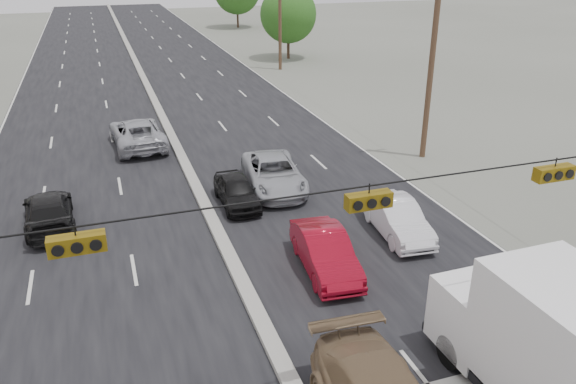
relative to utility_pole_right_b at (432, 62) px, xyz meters
name	(u,v)px	position (x,y,z in m)	size (l,w,h in m)	color
road_surface	(157,107)	(-12.50, 15.00, -5.11)	(20.00, 160.00, 0.02)	black
center_median	(157,106)	(-12.50, 15.00, -5.01)	(0.50, 160.00, 0.20)	gray
utility_pole_right_b	(432,62)	(0.00, 0.00, 0.00)	(1.60, 0.30, 10.00)	#422D1E
utility_pole_right_c	(280,12)	(0.00, 25.00, 0.00)	(1.60, 0.30, 10.00)	#422D1E
traffic_signals	(364,199)	(-11.10, -15.00, 0.39)	(25.00, 0.30, 0.54)	black
tree_right_mid	(288,14)	(2.50, 30.00, -0.77)	(5.60, 5.60, 7.14)	#382619
box_truck	(568,361)	(-6.99, -17.43, -3.18)	(2.74, 7.45, 3.75)	black
red_sedan	(325,252)	(-9.50, -9.19, -4.38)	(1.53, 4.39, 1.45)	maroon
black_suv	(553,338)	(-5.50, -15.64, -4.29)	(2.72, 5.91, 1.64)	black
queue_car_a	(237,191)	(-11.10, -2.84, -4.45)	(1.54, 3.84, 1.31)	black
queue_car_b	(397,219)	(-5.80, -7.61, -4.40)	(1.49, 4.27, 1.41)	white
queue_car_c	(274,174)	(-9.00, -1.62, -4.36)	(2.48, 5.37, 1.49)	#A2A5A9
oncoming_near	(49,212)	(-18.81, -2.44, -4.43)	(1.89, 4.64, 1.35)	black
oncoming_far	(137,133)	(-14.52, 6.67, -4.31)	(2.65, 5.75, 1.60)	#A5A7AD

